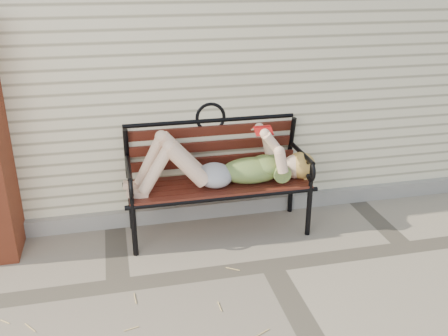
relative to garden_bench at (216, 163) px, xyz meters
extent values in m
plane|color=gray|center=(0.30, -0.77, -0.65)|extent=(80.00, 80.00, 0.00)
cube|color=#F7EAC1|center=(0.30, 2.23, 0.85)|extent=(8.00, 4.00, 3.00)
cube|color=gray|center=(0.30, 0.20, -0.57)|extent=(8.00, 0.10, 0.15)
cylinder|color=black|center=(-0.79, -0.35, -0.41)|extent=(0.05, 0.05, 0.48)
cylinder|color=black|center=(-0.79, 0.13, -0.41)|extent=(0.05, 0.05, 0.48)
cylinder|color=black|center=(0.79, -0.35, -0.41)|extent=(0.05, 0.05, 0.48)
cylinder|color=black|center=(0.79, 0.13, -0.41)|extent=(0.05, 0.05, 0.48)
cube|color=#572116|center=(0.00, -0.11, -0.17)|extent=(1.61, 0.52, 0.03)
cylinder|color=black|center=(0.00, -0.35, -0.19)|extent=(1.70, 0.04, 0.04)
cylinder|color=black|center=(0.00, 0.13, -0.19)|extent=(1.70, 0.04, 0.04)
torus|color=black|center=(0.00, 0.24, 0.36)|extent=(0.29, 0.04, 0.29)
ellipsoid|color=#093A42|center=(0.30, -0.14, -0.04)|extent=(0.57, 0.33, 0.22)
ellipsoid|color=#093A42|center=(0.42, -0.14, -0.01)|extent=(0.28, 0.32, 0.17)
ellipsoid|color=#B7B6BC|center=(-0.04, -0.14, -0.06)|extent=(0.32, 0.36, 0.20)
sphere|color=#FFD2AB|center=(0.71, -0.14, -0.04)|extent=(0.23, 0.23, 0.23)
ellipsoid|color=#E5BD56|center=(0.76, -0.14, -0.04)|extent=(0.27, 0.27, 0.24)
cube|color=#9E1312|center=(0.38, -0.14, 0.36)|extent=(0.15, 0.02, 0.02)
cube|color=white|center=(0.38, -0.19, 0.33)|extent=(0.15, 0.09, 0.05)
cube|color=white|center=(0.38, -0.10, 0.33)|extent=(0.15, 0.09, 0.05)
cube|color=#9E1312|center=(0.38, -0.19, 0.34)|extent=(0.16, 0.10, 0.06)
cube|color=#9E1312|center=(0.38, -0.10, 0.34)|extent=(0.16, 0.10, 0.06)
cylinder|color=#E8C271|center=(-0.30, -0.62, -0.64)|extent=(0.11, 0.05, 0.01)
cylinder|color=#E8C271|center=(-0.67, -0.76, -0.64)|extent=(0.06, 0.09, 0.01)
cylinder|color=#E8C271|center=(0.13, -1.31, -0.64)|extent=(0.01, 0.07, 0.01)
cylinder|color=#E8C271|center=(-0.23, -0.73, -0.64)|extent=(0.01, 0.07, 0.01)
cylinder|color=#E8C271|center=(-0.47, -0.74, -0.64)|extent=(0.03, 0.12, 0.01)
cylinder|color=#E8C271|center=(-0.18, -0.78, -0.64)|extent=(0.07, 0.07, 0.01)
cylinder|color=#E8C271|center=(-0.53, -1.26, -0.64)|extent=(0.15, 0.02, 0.01)
cylinder|color=#E8C271|center=(-0.25, -1.32, -0.64)|extent=(0.09, 0.07, 0.01)
cylinder|color=#E8C271|center=(-0.45, -0.96, -0.64)|extent=(0.11, 0.08, 0.01)
cylinder|color=#E8C271|center=(0.23, -0.89, -0.64)|extent=(0.06, 0.09, 0.01)
cylinder|color=#E8C271|center=(0.30, -1.52, -0.64)|extent=(0.11, 0.05, 0.01)
cylinder|color=#E8C271|center=(-0.50, -1.33, -0.64)|extent=(0.08, 0.13, 0.01)
camera|label=1|loc=(-0.87, -4.11, 1.69)|focal=40.00mm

